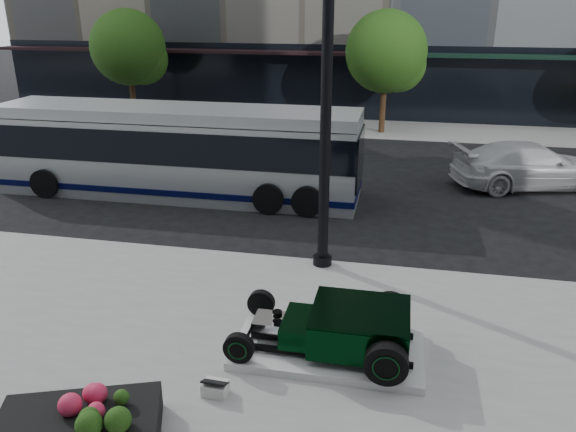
% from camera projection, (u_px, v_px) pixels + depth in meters
% --- Properties ---
extents(ground, '(120.00, 120.00, 0.00)m').
position_uv_depth(ground, '(322.00, 233.00, 15.82)').
color(ground, black).
rests_on(ground, ground).
extents(sidewalk_far, '(70.00, 4.00, 0.12)m').
position_uv_depth(sidewalk_far, '(362.00, 128.00, 28.60)').
color(sidewalk_far, gray).
rests_on(sidewalk_far, ground).
extents(street_trees, '(29.80, 3.80, 5.70)m').
position_uv_depth(street_trees, '(389.00, 55.00, 26.21)').
color(street_trees, black).
rests_on(street_trees, sidewalk_far).
extents(display_plinth, '(3.40, 1.80, 0.15)m').
position_uv_depth(display_plinth, '(328.00, 349.00, 10.19)').
color(display_plinth, silver).
rests_on(display_plinth, sidewalk_near).
extents(hot_rod, '(3.22, 2.00, 0.81)m').
position_uv_depth(hot_rod, '(348.00, 327.00, 9.95)').
color(hot_rod, black).
rests_on(hot_rod, display_plinth).
extents(info_plaque, '(0.41, 0.32, 0.31)m').
position_uv_depth(info_plaque, '(215.00, 388.00, 9.10)').
color(info_plaque, silver).
rests_on(info_plaque, sidewalk_near).
extents(lamppost, '(0.46, 0.46, 8.28)m').
position_uv_depth(lamppost, '(326.00, 107.00, 12.30)').
color(lamppost, black).
rests_on(lamppost, sidewalk_near).
extents(flower_planter, '(2.53, 1.85, 0.74)m').
position_uv_depth(flower_planter, '(80.00, 423.00, 8.12)').
color(flower_planter, black).
rests_on(flower_planter, sidewalk_near).
extents(transit_bus, '(12.12, 2.88, 2.92)m').
position_uv_depth(transit_bus, '(178.00, 151.00, 18.57)').
color(transit_bus, '#AAAFB4').
rests_on(transit_bus, ground).
extents(white_sedan, '(5.77, 3.66, 1.56)m').
position_uv_depth(white_sedan, '(530.00, 165.00, 19.47)').
color(white_sedan, silver).
rests_on(white_sedan, ground).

